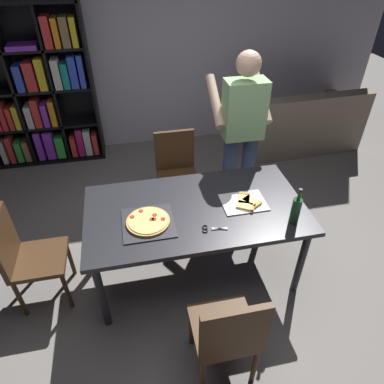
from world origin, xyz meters
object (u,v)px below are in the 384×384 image
(dining_table, at_px, (196,214))
(chair_left_end, at_px, (25,254))
(chair_near_camera, at_px, (228,333))
(wine_bottle, at_px, (296,210))
(couch, at_px, (296,127))
(person_serving_pizza, at_px, (242,131))
(bookshelf, at_px, (40,96))
(kitchen_scissors, at_px, (210,229))
(pepperoni_pizza_on_tray, at_px, (148,222))
(chair_far_side, at_px, (177,168))

(dining_table, bearing_deg, chair_left_end, 180.00)
(chair_near_camera, bearing_deg, wine_bottle, 42.89)
(couch, relative_size, person_serving_pizza, 0.99)
(chair_left_end, bearing_deg, bookshelf, 92.67)
(chair_left_end, bearing_deg, kitchen_scissors, -10.55)
(chair_left_end, xyz_separation_m, wine_bottle, (2.07, -0.32, 0.36))
(dining_table, bearing_deg, bookshelf, 121.99)
(wine_bottle, distance_m, kitchen_scissors, 0.66)
(couch, height_order, pepperoni_pizza_on_tray, couch)
(chair_near_camera, bearing_deg, person_serving_pizza, 70.31)
(pepperoni_pizza_on_tray, relative_size, wine_bottle, 1.25)
(chair_left_end, bearing_deg, dining_table, 0.00)
(couch, xyz_separation_m, bookshelf, (-3.39, 0.39, 0.58))
(chair_near_camera, bearing_deg, dining_table, 90.00)
(pepperoni_pizza_on_tray, xyz_separation_m, wine_bottle, (1.09, -0.21, 0.10))
(couch, bearing_deg, chair_far_side, -151.72)
(couch, xyz_separation_m, person_serving_pizza, (-1.29, -1.24, 0.70))
(bookshelf, xyz_separation_m, kitchen_scissors, (1.54, -2.64, -0.13))
(chair_left_end, xyz_separation_m, pepperoni_pizza_on_tray, (0.98, -0.10, 0.25))
(bookshelf, relative_size, pepperoni_pizza_on_tray, 4.94)
(person_serving_pizza, distance_m, pepperoni_pizza_on_tray, 1.34)
(chair_left_end, distance_m, couch, 3.84)
(chair_near_camera, height_order, wine_bottle, wine_bottle)
(person_serving_pizza, bearing_deg, wine_bottle, -85.32)
(dining_table, xyz_separation_m, kitchen_scissors, (0.05, -0.27, 0.08))
(chair_near_camera, height_order, kitchen_scissors, chair_near_camera)
(bookshelf, bearing_deg, person_serving_pizza, -37.92)
(couch, bearing_deg, chair_near_camera, -122.82)
(chair_near_camera, distance_m, bookshelf, 3.67)
(chair_far_side, xyz_separation_m, person_serving_pizza, (0.61, -0.22, 0.49))
(dining_table, distance_m, chair_left_end, 1.38)
(chair_left_end, bearing_deg, couch, 31.24)
(couch, distance_m, kitchen_scissors, 2.95)
(dining_table, height_order, chair_left_end, chair_left_end)
(bookshelf, bearing_deg, wine_bottle, -50.97)
(chair_left_end, height_order, wine_bottle, wine_bottle)
(chair_far_side, height_order, kitchen_scissors, chair_far_side)
(couch, distance_m, pepperoni_pizza_on_tray, 3.14)
(chair_near_camera, xyz_separation_m, chair_far_side, (0.00, 1.93, 0.00))
(wine_bottle, xyz_separation_m, kitchen_scissors, (-0.64, 0.05, -0.11))
(bookshelf, height_order, wine_bottle, bookshelf)
(couch, height_order, bookshelf, bookshelf)
(bookshelf, relative_size, person_serving_pizza, 1.11)
(wine_bottle, bearing_deg, kitchen_scissors, 175.55)
(couch, bearing_deg, person_serving_pizza, -136.10)
(couch, relative_size, wine_bottle, 5.50)
(dining_table, distance_m, chair_far_side, 0.98)
(chair_far_side, height_order, person_serving_pizza, person_serving_pizza)
(chair_near_camera, height_order, chair_far_side, same)
(couch, bearing_deg, kitchen_scissors, -129.40)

